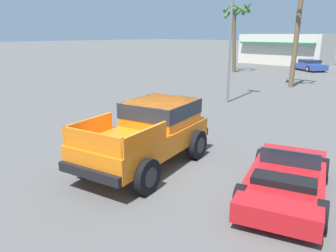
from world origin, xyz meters
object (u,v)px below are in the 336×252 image
at_px(orange_pickup_truck, 150,130).
at_px(palm_tree_short, 237,18).
at_px(palm_tree_leaning, 299,5).
at_px(red_convertible_car, 286,181).
at_px(parked_car_blue, 309,65).
at_px(street_lamp_post, 232,6).

xyz_separation_m(orange_pickup_truck, palm_tree_short, (-11.80, 22.89, 4.22)).
distance_m(orange_pickup_truck, palm_tree_leaning, 18.46).
bearing_deg(palm_tree_short, orange_pickup_truck, -62.73).
distance_m(red_convertible_car, palm_tree_short, 27.56).
xyz_separation_m(orange_pickup_truck, parked_car_blue, (-6.77, 29.61, -0.45)).
relative_size(parked_car_blue, street_lamp_post, 0.49).
bearing_deg(street_lamp_post, palm_tree_leaning, 88.60).
bearing_deg(red_convertible_car, street_lamp_post, 112.49).
bearing_deg(orange_pickup_truck, palm_tree_short, 104.67).
bearing_deg(street_lamp_post, palm_tree_short, 121.54).
distance_m(orange_pickup_truck, parked_car_blue, 30.38).
bearing_deg(palm_tree_short, parked_car_blue, 53.18).
bearing_deg(parked_car_blue, palm_tree_short, 178.62).
relative_size(street_lamp_post, palm_tree_short, 1.29).
bearing_deg(orange_pickup_truck, street_lamp_post, 97.98).
height_order(red_convertible_car, palm_tree_leaning, palm_tree_leaning).
bearing_deg(orange_pickup_truck, parked_car_blue, 90.28).
relative_size(parked_car_blue, palm_tree_short, 0.64).
height_order(parked_car_blue, street_lamp_post, street_lamp_post).
distance_m(orange_pickup_truck, street_lamp_post, 10.94).
xyz_separation_m(orange_pickup_truck, street_lamp_post, (-3.54, 9.44, 4.24)).
bearing_deg(red_convertible_car, orange_pickup_truck, 173.06).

